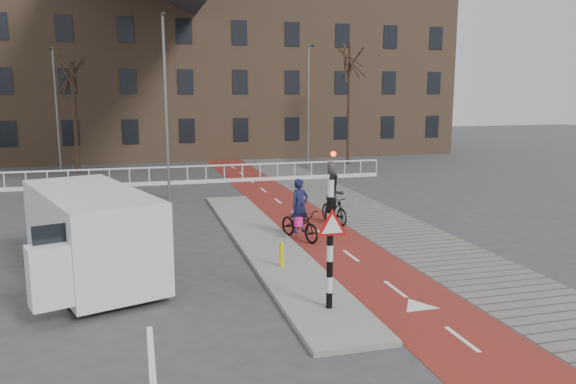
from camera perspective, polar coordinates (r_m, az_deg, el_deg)
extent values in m
plane|color=#38383A|center=(14.80, 3.82, -9.08)|extent=(120.00, 120.00, 0.00)
cube|color=maroon|center=(24.48, -0.47, -1.35)|extent=(2.50, 60.00, 0.01)
cube|color=slate|center=(25.32, 5.67, -1.02)|extent=(3.00, 60.00, 0.01)
cube|color=gray|center=(18.28, -2.36, -5.13)|extent=(1.80, 16.00, 0.12)
cylinder|color=black|center=(12.34, 4.29, -5.41)|extent=(0.14, 0.14, 2.88)
imported|color=black|center=(11.99, 4.40, 3.10)|extent=(0.13, 0.16, 0.80)
cylinder|color=#FF0C05|center=(11.83, 4.64, 3.88)|extent=(0.11, 0.02, 0.11)
cylinder|color=yellow|center=(15.51, -0.65, -6.36)|extent=(0.12, 0.12, 0.68)
imported|color=black|center=(18.71, 1.20, -3.29)|extent=(1.33, 2.09, 1.04)
imported|color=#14193D|center=(18.57, 1.20, -1.42)|extent=(0.77, 0.63, 1.80)
cube|color=#E52081|center=(18.13, 1.07, -3.06)|extent=(0.29, 0.23, 0.30)
imported|color=black|center=(21.05, 4.70, -1.80)|extent=(0.85, 1.81, 1.05)
imported|color=black|center=(20.94, 4.73, -0.36)|extent=(0.91, 0.78, 1.64)
cube|color=white|center=(15.44, -19.37, -3.90)|extent=(3.90, 5.96, 2.22)
cube|color=green|center=(15.59, -23.45, -4.41)|extent=(1.17, 3.36, 0.55)
cube|color=green|center=(15.42, -15.19, -4.08)|extent=(1.17, 3.36, 0.55)
cube|color=black|center=(13.00, -20.20, -4.69)|extent=(1.90, 0.70, 0.90)
cylinder|color=black|center=(13.72, -20.92, -9.60)|extent=(0.51, 0.82, 0.78)
cylinder|color=black|center=(14.22, -13.45, -8.50)|extent=(0.51, 0.82, 0.78)
cylinder|color=black|center=(17.26, -23.87, -5.80)|extent=(0.51, 0.82, 0.78)
cylinder|color=black|center=(17.66, -17.84, -5.06)|extent=(0.51, 0.82, 0.78)
cube|color=silver|center=(30.46, -15.84, 2.33)|extent=(28.00, 0.08, 0.08)
cube|color=silver|center=(30.58, -15.76, 0.75)|extent=(28.00, 0.10, 0.20)
cube|color=#7F6047|center=(45.25, -13.43, 11.25)|extent=(46.00, 10.00, 12.00)
cylinder|color=#301D15|center=(36.23, -20.82, 7.01)|extent=(0.25, 0.25, 6.66)
cylinder|color=#301D15|center=(38.65, 6.22, 8.86)|extent=(0.22, 0.22, 8.15)
cylinder|color=slate|center=(26.31, -12.28, 8.32)|extent=(0.12, 0.12, 8.31)
cylinder|color=slate|center=(37.00, -22.43, 7.59)|extent=(0.12, 0.12, 7.47)
cylinder|color=slate|center=(36.47, 2.08, 8.60)|extent=(0.12, 0.12, 7.84)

